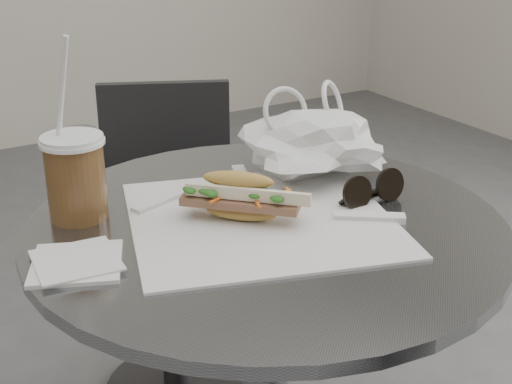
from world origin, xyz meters
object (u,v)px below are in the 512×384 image
banh_mi (240,197)px  cafe_table (265,364)px  chair_far (171,266)px  iced_coffee (75,176)px  sunglasses (372,191)px  drink_can (83,161)px

banh_mi → cafe_table: bearing=14.6°
cafe_table → chair_far: size_ratio=0.97×
banh_mi → iced_coffee: size_ratio=0.78×
banh_mi → sunglasses: bearing=31.4°
cafe_table → iced_coffee: 0.46m
cafe_table → drink_can: (-0.21, 0.26, 0.33)m
chair_far → iced_coffee: bearing=76.4°
banh_mi → drink_can: drink_can is taller
chair_far → drink_can: 0.63m
cafe_table → drink_can: drink_can is taller
chair_far → iced_coffee: 0.71m
cafe_table → banh_mi: bearing=150.4°
chair_far → banh_mi: banh_mi is taller
drink_can → banh_mi: bearing=-54.9°
sunglasses → cafe_table: bearing=170.3°
chair_far → drink_can: bearing=72.9°
iced_coffee → drink_can: bearing=66.9°
cafe_table → banh_mi: size_ratio=3.36×
chair_far → sunglasses: bearing=123.4°
chair_far → banh_mi: 0.73m
sunglasses → drink_can: (-0.40, 0.29, 0.03)m
iced_coffee → sunglasses: 0.48m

